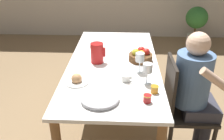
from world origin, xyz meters
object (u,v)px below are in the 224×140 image
wine_glass_juice (148,69)px  red_pitcher (97,53)px  bread_plate (77,80)px  fruit_bowl (141,56)px  chair_person_side (182,106)px  jam_jar_amber (147,98)px  teacup_near_person (126,79)px  jam_jar_red (155,89)px  serving_tray (100,99)px  person_seated (195,87)px  wine_glass_water (140,58)px  potted_plant (196,22)px

wine_glass_juice → red_pitcher: bearing=138.8°
bread_plate → fruit_bowl: bearing=40.5°
chair_person_side → jam_jar_amber: (-0.34, -0.30, 0.27)m
teacup_near_person → jam_jar_red: size_ratio=2.10×
chair_person_side → jam_jar_red: chair_person_side is taller
serving_tray → person_seated: bearing=20.1°
wine_glass_water → jam_jar_red: wine_glass_water is taller
wine_glass_juice → potted_plant: size_ratio=0.24×
teacup_near_person → chair_person_side: bearing=-0.8°
serving_tray → jam_jar_red: bearing=17.2°
teacup_near_person → jam_jar_red: teacup_near_person is taller
jam_jar_red → potted_plant: 3.25m
wine_glass_juice → jam_jar_amber: (-0.02, -0.28, -0.10)m
red_pitcher → jam_jar_red: size_ratio=3.18×
red_pitcher → teacup_near_person: size_ratio=1.52×
jam_jar_amber → wine_glass_water: bearing=94.0°
person_seated → bread_plate: (-1.00, -0.03, 0.06)m
wine_glass_water → bread_plate: (-0.54, -0.23, -0.11)m
wine_glass_juice → bread_plate: size_ratio=0.91×
wine_glass_juice → jam_jar_red: wine_glass_juice is taller
red_pitcher → fruit_bowl: bearing=7.9°
chair_person_side → bread_plate: (-0.91, -0.04, 0.26)m
red_pitcher → wine_glass_water: 0.45m
red_pitcher → wine_glass_water: red_pitcher is taller
red_pitcher → potted_plant: (1.64, 2.48, -0.37)m
bread_plate → wine_glass_water: bearing=23.1°
wine_glass_water → red_pitcher: bearing=154.5°
wine_glass_juice → jam_jar_amber: 0.30m
red_pitcher → jam_jar_red: bearing=-47.4°
red_pitcher → serving_tray: bearing=-82.7°
wine_glass_water → jam_jar_red: (0.10, -0.36, -0.10)m
wine_glass_water → bread_plate: size_ratio=0.93×
teacup_near_person → wine_glass_water: bearing=56.0°
serving_tray → potted_plant: bearing=63.9°
teacup_near_person → serving_tray: teacup_near_person is taller
person_seated → fruit_bowl: (-0.44, 0.45, 0.08)m
wine_glass_juice → bread_plate: bearing=-177.9°
serving_tray → wine_glass_water: bearing=56.9°
bread_plate → jam_jar_red: bread_plate is taller
wine_glass_juice → bread_plate: (-0.59, -0.02, -0.11)m
chair_person_side → red_pitcher: size_ratio=4.70×
chair_person_side → wine_glass_juice: size_ratio=5.15×
jam_jar_amber → potted_plant: jam_jar_amber is taller
red_pitcher → bread_plate: size_ratio=1.00×
teacup_near_person → wine_glass_juice: bearing=-6.9°
bread_plate → chair_person_side: bearing=2.2°
chair_person_side → bread_plate: bearing=-87.8°
wine_glass_water → jam_jar_red: bearing=-74.2°
person_seated → wine_glass_juice: 0.45m
jam_jar_red → potted_plant: bearing=69.6°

